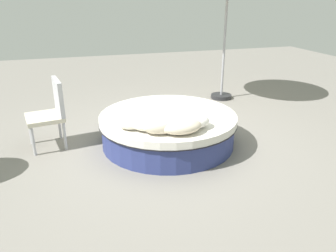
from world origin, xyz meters
TOP-DOWN VIEW (x-y plane):
  - ground_plane at (0.00, 0.00)m, footprint 16.00×16.00m
  - round_bed at (0.00, 0.00)m, footprint 2.00×2.00m
  - throw_pillow_0 at (0.58, 0.37)m, footprint 0.41×0.32m
  - throw_pillow_1 at (0.40, 0.48)m, footprint 0.47×0.36m
  - throw_pillow_2 at (0.26, 0.65)m, footprint 0.52×0.28m
  - throw_pillow_3 at (0.05, 0.70)m, footprint 0.54×0.39m
  - throw_pillow_4 at (-0.15, 0.59)m, footprint 0.45×0.34m
  - patio_chair at (1.61, -0.42)m, footprint 0.58×0.60m

SIDE VIEW (x-z plane):
  - ground_plane at x=0.00m, z-range 0.00..0.00m
  - round_bed at x=0.00m, z-range 0.01..0.47m
  - throw_pillow_0 at x=0.58m, z-range 0.46..0.60m
  - throw_pillow_1 at x=0.40m, z-range 0.46..0.62m
  - throw_pillow_4 at x=-0.15m, z-range 0.46..0.64m
  - throw_pillow_3 at x=0.05m, z-range 0.46..0.65m
  - throw_pillow_2 at x=0.26m, z-range 0.46..0.66m
  - patio_chair at x=1.61m, z-range 0.07..1.05m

